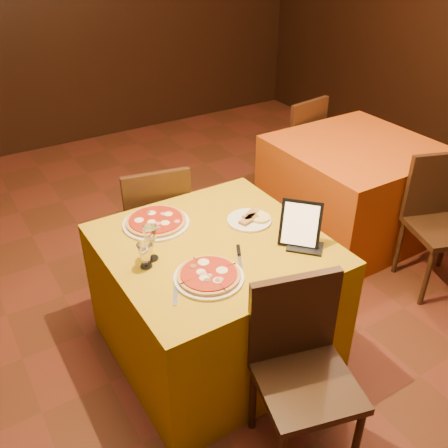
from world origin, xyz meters
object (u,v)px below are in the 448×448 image
chair_main_near (307,384)px  chair_side_far (290,145)px  chair_side_near (444,229)px  water_glass (145,256)px  chair_main_far (153,222)px  main_table (215,298)px  side_table (352,189)px  pizza_near (209,276)px  pizza_far (156,222)px  wine_glass (151,243)px  tablet (300,224)px

chair_main_near → chair_side_far: size_ratio=1.00×
chair_side_near → chair_main_near: bearing=-142.3°
chair_main_near → water_glass: bearing=131.3°
chair_main_near → chair_main_far: bearing=105.2°
main_table → chair_side_near: size_ratio=1.21×
side_table → water_glass: (-1.98, -0.55, 0.44)m
main_table → chair_side_near: bearing=-10.1°
chair_side_far → pizza_near: size_ratio=2.73×
pizza_far → water_glass: size_ratio=2.84×
chair_main_near → chair_main_far: size_ratio=1.00×
main_table → pizza_far: (-0.18, 0.32, 0.39)m
pizza_far → chair_main_far: bearing=69.3°
pizza_far → water_glass: (-0.21, -0.33, 0.05)m
pizza_near → main_table: bearing=54.7°
chair_side_near → wine_glass: (-1.92, 0.32, 0.39)m
chair_main_far → pizza_far: (-0.18, -0.47, 0.31)m
wine_glass → water_glass: 0.07m
chair_main_far → wine_glass: (-0.33, -0.76, 0.39)m
side_table → chair_side_near: (0.00, -0.83, 0.08)m
side_table → chair_main_near: (-1.59, -1.34, 0.08)m
chair_side_near → chair_main_far: bearing=165.8°
chair_main_far → chair_main_near: bearing=101.0°
chair_main_near → chair_side_near: 1.67m
chair_side_far → pizza_far: (-1.77, -1.02, 0.31)m
main_table → side_table: 1.68m
main_table → pizza_far: size_ratio=2.98×
chair_main_far → water_glass: 0.96m
pizza_near → pizza_far: (-0.00, 0.57, 0.00)m
wine_glass → tablet: bearing=-21.3°
chair_main_far → pizza_near: size_ratio=2.73×
water_glass → pizza_near: bearing=-49.1°
side_table → chair_side_near: chair_side_near is taller
chair_side_near → pizza_near: chair_side_near is taller
side_table → main_table: bearing=-160.9°
pizza_near → water_glass: water_glass is taller
chair_side_far → main_table: bearing=32.0°
main_table → chair_main_near: bearing=-90.0°
main_table → wine_glass: bearing=173.3°
chair_side_far → pizza_far: bearing=21.8°
side_table → pizza_far: size_ratio=2.98×
pizza_far → pizza_near: bearing=-89.6°
chair_main_far → pizza_near: (-0.18, -1.05, 0.31)m
chair_side_far → pizza_far: 2.07m
chair_main_near → tablet: bearing=71.2°
chair_main_far → chair_side_far: bearing=-149.9°
chair_main_far → water_glass: bearing=75.3°
main_table → pizza_far: pizza_far is taller
chair_side_near → pizza_near: bearing=-161.2°
main_table → pizza_near: bearing=-125.3°
chair_main_far → tablet: tablet is taller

